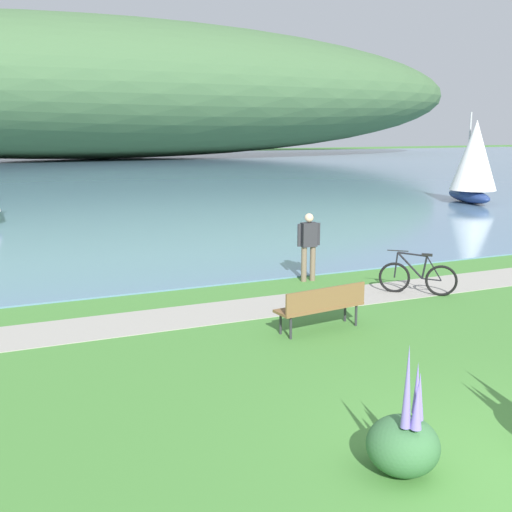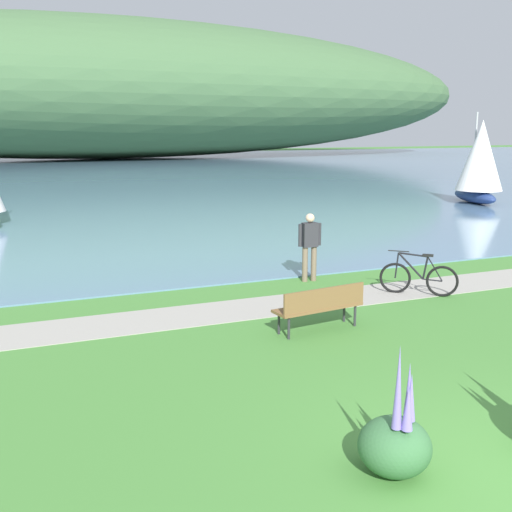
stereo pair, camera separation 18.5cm
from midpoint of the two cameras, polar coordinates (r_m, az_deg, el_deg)
The scene contains 8 objects.
bay_water at distance 54.31m, azimuth -17.82°, elevation 7.16°, with size 180.00×80.00×0.04m, color #5B7F9E.
distant_hillside at distance 79.07m, azimuth -14.27°, elevation 14.58°, with size 99.36×28.00×16.42m, color #42663D.
shoreline_path at distance 13.50m, azimuth 0.91°, elevation -4.59°, with size 60.00×1.50×0.01m, color #A39E93.
park_bench_near_camera at distance 11.82m, azimuth 5.60°, elevation -4.43°, with size 1.85×0.71×0.88m.
bicycle_leaning_near_bench at distance 14.81m, azimuth 14.19°, elevation -1.91°, with size 1.39×1.19×1.01m.
person_at_shoreline at distance 15.54m, azimuth 4.50°, elevation 1.23°, with size 0.61×0.24×1.71m.
echium_bush_beside_closest at distance 7.37m, azimuth 12.61°, elevation -16.26°, with size 0.82×0.82×1.58m.
sailboat_nearest_to_shore at distance 33.12m, azimuth 19.15°, elevation 8.22°, with size 2.76×3.97×4.49m.
Camera 1 is at (-5.42, -4.57, 3.79)m, focal length 43.77 mm.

